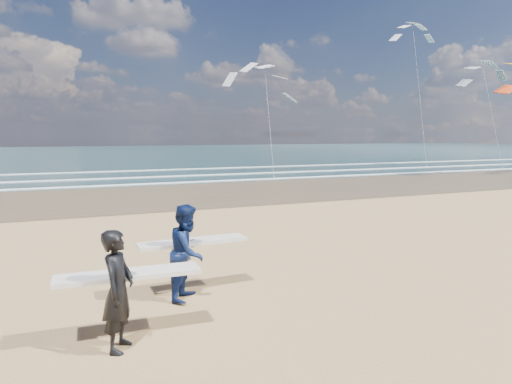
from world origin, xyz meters
name	(u,v)px	position (x,y,z in m)	size (l,w,h in m)	color
wet_sand_strip	(412,181)	(20.00, 18.00, 0.01)	(220.00, 12.00, 0.01)	brown
ocean	(198,152)	(20.00, 72.00, 0.01)	(220.00, 100.00, 0.02)	#1C3A3D
foam_breakers	(332,170)	(20.00, 28.10, 0.05)	(220.00, 11.70, 0.05)	white
surfer_near	(120,288)	(-1.40, 0.29, 0.93)	(2.22, 1.06, 1.83)	black
surfer_far	(188,251)	(0.07, 1.97, 0.94)	(2.22, 1.23, 1.87)	#0B1942
kite_1	(268,102)	(13.11, 26.91, 5.72)	(6.44, 4.81, 9.92)	slate
kite_2	(489,100)	(37.04, 26.66, 6.59)	(6.17, 4.78, 11.69)	slate
kite_5	(418,83)	(31.96, 30.97, 8.40)	(5.36, 4.69, 15.81)	slate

